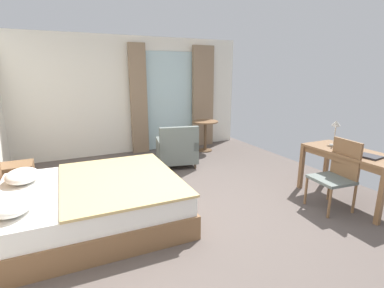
{
  "coord_description": "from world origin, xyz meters",
  "views": [
    {
      "loc": [
        -1.62,
        -3.2,
        1.86
      ],
      "look_at": [
        0.22,
        0.66,
        0.77
      ],
      "focal_mm": 26.73,
      "sensor_mm": 36.0,
      "label": 1
    }
  ],
  "objects_px": {
    "closed_book": "(370,156)",
    "desk_chair": "(337,172)",
    "writing_desk": "(352,158)",
    "desk_lamp": "(336,127)",
    "round_cafe_table": "(205,129)",
    "bed": "(86,202)",
    "armchair_by_window": "(177,150)",
    "nightstand": "(17,180)"
  },
  "relations": [
    {
      "from": "closed_book",
      "to": "armchair_by_window",
      "type": "bearing_deg",
      "value": 112.19
    },
    {
      "from": "desk_chair",
      "to": "round_cafe_table",
      "type": "xyz_separation_m",
      "value": [
        -0.24,
        3.38,
        0.0
      ]
    },
    {
      "from": "desk_lamp",
      "to": "closed_book",
      "type": "relative_size",
      "value": 1.54
    },
    {
      "from": "bed",
      "to": "writing_desk",
      "type": "distance_m",
      "value": 3.69
    },
    {
      "from": "writing_desk",
      "to": "round_cafe_table",
      "type": "distance_m",
      "value": 3.37
    },
    {
      "from": "closed_book",
      "to": "round_cafe_table",
      "type": "distance_m",
      "value": 3.64
    },
    {
      "from": "desk_chair",
      "to": "closed_book",
      "type": "height_order",
      "value": "desk_chair"
    },
    {
      "from": "closed_book",
      "to": "round_cafe_table",
      "type": "bearing_deg",
      "value": 91.57
    },
    {
      "from": "armchair_by_window",
      "to": "round_cafe_table",
      "type": "height_order",
      "value": "armchair_by_window"
    },
    {
      "from": "bed",
      "to": "desk_lamp",
      "type": "height_order",
      "value": "desk_lamp"
    },
    {
      "from": "closed_book",
      "to": "armchair_by_window",
      "type": "height_order",
      "value": "armchair_by_window"
    },
    {
      "from": "closed_book",
      "to": "bed",
      "type": "bearing_deg",
      "value": 153.35
    },
    {
      "from": "bed",
      "to": "armchair_by_window",
      "type": "height_order",
      "value": "bed"
    },
    {
      "from": "desk_lamp",
      "to": "writing_desk",
      "type": "bearing_deg",
      "value": -106.55
    },
    {
      "from": "armchair_by_window",
      "to": "closed_book",
      "type": "bearing_deg",
      "value": -60.48
    },
    {
      "from": "armchair_by_window",
      "to": "nightstand",
      "type": "bearing_deg",
      "value": -174.35
    },
    {
      "from": "bed",
      "to": "armchair_by_window",
      "type": "distance_m",
      "value": 2.48
    },
    {
      "from": "desk_lamp",
      "to": "round_cafe_table",
      "type": "distance_m",
      "value": 3.02
    },
    {
      "from": "desk_lamp",
      "to": "armchair_by_window",
      "type": "height_order",
      "value": "desk_lamp"
    },
    {
      "from": "nightstand",
      "to": "desk_chair",
      "type": "relative_size",
      "value": 0.52
    },
    {
      "from": "bed",
      "to": "writing_desk",
      "type": "height_order",
      "value": "bed"
    },
    {
      "from": "nightstand",
      "to": "desk_lamp",
      "type": "xyz_separation_m",
      "value": [
        4.54,
        -1.85,
        0.77
      ]
    },
    {
      "from": "round_cafe_table",
      "to": "closed_book",
      "type": "bearing_deg",
      "value": -81.1
    },
    {
      "from": "desk_chair",
      "to": "closed_book",
      "type": "bearing_deg",
      "value": -32.97
    },
    {
      "from": "desk_chair",
      "to": "desk_lamp",
      "type": "bearing_deg",
      "value": 44.75
    },
    {
      "from": "desk_chair",
      "to": "armchair_by_window",
      "type": "bearing_deg",
      "value": 116.09
    },
    {
      "from": "bed",
      "to": "desk_chair",
      "type": "xyz_separation_m",
      "value": [
        3.17,
        -1.02,
        0.23
      ]
    },
    {
      "from": "bed",
      "to": "closed_book",
      "type": "bearing_deg",
      "value": -19.32
    },
    {
      "from": "closed_book",
      "to": "desk_chair",
      "type": "bearing_deg",
      "value": 139.7
    },
    {
      "from": "closed_book",
      "to": "desk_lamp",
      "type": "bearing_deg",
      "value": 67.87
    },
    {
      "from": "writing_desk",
      "to": "desk_chair",
      "type": "relative_size",
      "value": 1.4
    },
    {
      "from": "nightstand",
      "to": "closed_book",
      "type": "height_order",
      "value": "closed_book"
    },
    {
      "from": "writing_desk",
      "to": "nightstand",
      "type": "bearing_deg",
      "value": 152.71
    },
    {
      "from": "writing_desk",
      "to": "armchair_by_window",
      "type": "xyz_separation_m",
      "value": [
        -1.66,
        2.55,
        -0.33
      ]
    },
    {
      "from": "desk_lamp",
      "to": "armchair_by_window",
      "type": "bearing_deg",
      "value": 130.1
    },
    {
      "from": "writing_desk",
      "to": "desk_lamp",
      "type": "relative_size",
      "value": 3.42
    },
    {
      "from": "writing_desk",
      "to": "bed",
      "type": "bearing_deg",
      "value": 165.17
    },
    {
      "from": "writing_desk",
      "to": "round_cafe_table",
      "type": "xyz_separation_m",
      "value": [
        -0.62,
        3.31,
        -0.13
      ]
    },
    {
      "from": "nightstand",
      "to": "writing_desk",
      "type": "bearing_deg",
      "value": -27.29
    },
    {
      "from": "bed",
      "to": "closed_book",
      "type": "relative_size",
      "value": 8.73
    },
    {
      "from": "bed",
      "to": "writing_desk",
      "type": "bearing_deg",
      "value": -14.83
    },
    {
      "from": "desk_lamp",
      "to": "closed_book",
      "type": "xyz_separation_m",
      "value": [
        -0.19,
        -0.71,
        -0.27
      ]
    }
  ]
}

